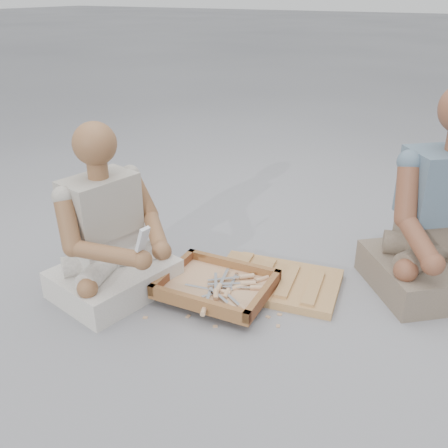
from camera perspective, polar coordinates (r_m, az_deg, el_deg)
The scene contains 33 objects.
ground at distance 2.32m, azimuth 0.09°, elevation -8.57°, with size 60.00×60.00×0.00m, color gray.
carved_panel at distance 2.42m, azimuth 5.96°, elevation -6.63°, with size 0.59×0.39×0.04m, color olive.
tool_tray at distance 2.30m, azimuth -0.88°, elevation -7.06°, with size 0.51×0.42×0.06m.
chisel_0 at distance 2.15m, azimuth 2.05°, elevation -9.52°, with size 0.20×0.12×0.02m.
chisel_1 at distance 2.26m, azimuth -0.55°, elevation -7.15°, with size 0.07×0.22×0.02m.
chisel_2 at distance 2.28m, azimuth 1.24°, elevation -7.35°, with size 0.14×0.19×0.02m.
chisel_3 at distance 2.27m, azimuth 3.35°, elevation -7.26°, with size 0.20×0.11×0.02m.
chisel_4 at distance 2.29m, azimuth 2.22°, elevation -6.79°, with size 0.20×0.13×0.02m.
chisel_5 at distance 2.25m, azimuth 0.44°, elevation -7.68°, with size 0.07×0.22×0.02m.
chisel_6 at distance 2.22m, azimuth -0.95°, elevation -7.78°, with size 0.13×0.20×0.02m.
chisel_7 at distance 2.26m, azimuth -0.63°, elevation -7.67°, with size 0.22×0.06×0.02m.
chisel_8 at distance 2.15m, azimuth 0.77°, elevation -9.27°, with size 0.21×0.11×0.02m.
chisel_9 at distance 2.33m, azimuth 3.94°, elevation -6.46°, with size 0.12×0.20×0.02m.
chisel_10 at distance 2.34m, azimuth 2.09°, elevation -6.04°, with size 0.18×0.16×0.02m.
chisel_11 at distance 2.15m, azimuth -2.19°, elevation -9.43°, with size 0.09×0.21×0.02m.
wood_chip_0 at distance 2.15m, azimuth -1.00°, elevation -11.61°, with size 0.02×0.01×0.00m, color tan.
wood_chip_1 at distance 2.38m, azimuth -8.92°, elevation -7.93°, with size 0.02×0.01×0.00m, color tan.
wood_chip_2 at distance 2.36m, azimuth -9.50°, elevation -8.30°, with size 0.02×0.01×0.00m, color tan.
wood_chip_3 at distance 2.33m, azimuth 8.09°, elevation -8.64°, with size 0.02×0.01×0.00m, color tan.
wood_chip_4 at distance 2.45m, azimuth 6.34°, elevation -6.60°, with size 0.02×0.01×0.00m, color tan.
wood_chip_5 at distance 2.50m, azimuth -7.19°, elevation -6.01°, with size 0.02×0.01×0.00m, color tan.
wood_chip_6 at distance 2.21m, azimuth 5.06°, elevation -10.53°, with size 0.02×0.01×0.00m, color tan.
wood_chip_7 at distance 2.23m, azimuth -8.99°, elevation -10.52°, with size 0.02×0.01×0.00m, color tan.
wood_chip_8 at distance 2.26m, azimuth 2.37°, elevation -9.62°, with size 0.02×0.01×0.00m, color tan.
wood_chip_9 at distance 2.23m, azimuth 6.37°, elevation -10.24°, with size 0.02×0.01×0.00m, color tan.
wood_chip_10 at distance 2.54m, azimuth 3.69°, elevation -5.31°, with size 0.02×0.01×0.00m, color tan.
wood_chip_11 at distance 2.16m, azimuth 6.21°, elevation -11.51°, with size 0.02×0.01×0.00m, color tan.
wood_chip_12 at distance 2.40m, azimuth -2.67°, elevation -7.28°, with size 0.02×0.01×0.00m, color tan.
wood_chip_13 at distance 2.21m, azimuth -4.13°, elevation -10.49°, with size 0.02×0.01×0.00m, color tan.
wood_chip_14 at distance 2.28m, azimuth 0.61°, elevation -9.12°, with size 0.02×0.01×0.00m, color tan.
craftsman at distance 2.30m, azimuth -12.94°, elevation -1.66°, with size 0.58×0.58×0.80m.
companion at distance 2.48m, azimuth 24.00°, elevation -0.15°, with size 0.78×0.76×0.95m.
mobile_phone at distance 2.01m, azimuth -9.29°, elevation -1.72°, with size 0.06×0.05×0.11m.
Camera 1 is at (0.94, -1.68, 1.30)m, focal length 40.00 mm.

